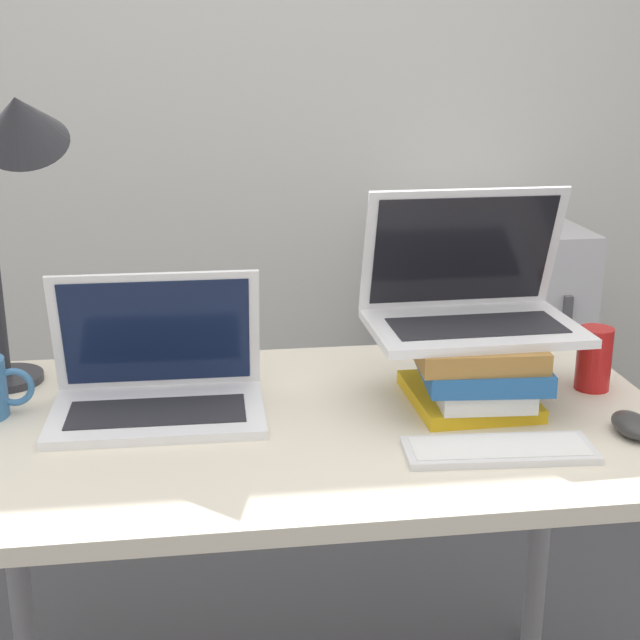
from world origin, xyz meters
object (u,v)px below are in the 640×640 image
Objects in this scene: book_stack at (473,367)px; laptop_on_books at (470,301)px; soda_can at (594,359)px; desk_lamp at (17,156)px; mouse at (632,425)px; wireless_keyboard at (499,450)px; mini_fridge at (484,351)px; laptop_left at (157,385)px.

laptop_on_books is at bearing 92.10° from book_stack.
soda_can is 1.13m from desk_lamp.
mouse is at bearing -96.17° from soda_can.
book_stack is 2.41× the size of soda_can.
mini_fridge is at bearing 72.37° from wireless_keyboard.
desk_lamp is (-0.79, 0.41, 0.44)m from wireless_keyboard.
book_stack is 0.25m from soda_can.
mouse is 0.82× the size of soda_can.
laptop_left is 0.48m from desk_lamp.
book_stack reaches higher than mini_fridge.
mouse is 0.22m from soda_can.
book_stack is 0.23m from wireless_keyboard.
desk_lamp is at bearing 160.44° from mouse.
mouse is at bearing -19.56° from desk_lamp.
mini_fridge is at bearing 70.31° from book_stack.
mini_fridge is (0.44, 1.22, -0.41)m from book_stack.
wireless_keyboard is at bearing -136.98° from soda_can.
laptop_on_books is 3.12× the size of soda_can.
wireless_keyboard is at bearing -24.63° from laptop_left.
laptop_left is 0.64× the size of desk_lamp.
laptop_left is 3.10× the size of soda_can.
book_stack is at bearing -171.98° from soda_can.
soda_can is 0.14× the size of mini_fridge.
desk_lamp is at bearing 171.66° from soda_can.
mouse is at bearing -37.93° from book_stack.
soda_can reaches higher than mouse.
soda_can is at bearing -0.12° from laptop_left.
desk_lamp reaches higher than wireless_keyboard.
soda_can is (0.25, -0.00, -0.12)m from laptop_on_books.
mini_fridge is (0.46, 1.44, -0.35)m from wireless_keyboard.
mouse is at bearing -14.97° from laptop_left.
laptop_left is at bearing 179.88° from soda_can.
desk_lamp is (-1.05, 0.15, 0.38)m from soda_can.
mouse is 1.17m from desk_lamp.
laptop_left is 0.83m from mouse.
laptop_on_books reaches higher than mini_fridge.
wireless_keyboard is at bearing -94.23° from laptop_on_books.
wireless_keyboard is (-0.02, -0.22, -0.06)m from book_stack.
desk_lamp is at bearing 152.65° from wireless_keyboard.
wireless_keyboard is 0.53× the size of desk_lamp.
laptop_on_books is 0.31m from wireless_keyboard.
laptop_left is 0.82m from soda_can.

